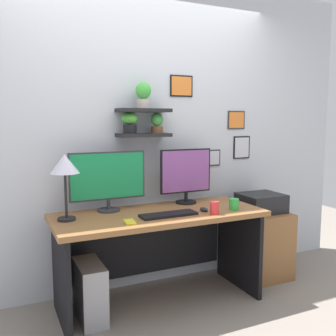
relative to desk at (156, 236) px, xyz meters
The scene contains 14 objects.
ground_plane 0.54m from the desk, 90.00° to the right, with size 8.00×8.00×0.00m, color gray.
back_wall_assembly 0.90m from the desk, 89.30° to the left, with size 4.40×0.24×2.70m.
desk is the anchor object (origin of this frame).
monitor_left 0.61m from the desk, 154.95° to the left, with size 0.61×0.18×0.47m.
monitor_right 0.60m from the desk, 25.03° to the left, with size 0.47×0.18×0.47m.
keyboard 0.29m from the desk, 83.70° to the right, with size 0.44×0.14×0.02m, color black.
computer_mouse 0.44m from the desk, 26.93° to the right, with size 0.06×0.09×0.03m, color black.
desk_lamp 0.92m from the desk, behind, with size 0.20×0.20×0.48m.
cell_phone 0.45m from the desk, 141.75° to the right, with size 0.07×0.14×0.01m, color yellow.
coffee_mug 0.68m from the desk, 21.45° to the right, with size 0.08×0.08×0.09m, color green.
pen_cup 0.53m from the desk, 38.47° to the right, with size 0.07×0.07×0.10m, color red.
drawer_cabinet 1.11m from the desk, ahead, with size 0.44×0.50×0.62m, color brown.
printer 1.10m from the desk, ahead, with size 0.38×0.34×0.17m, color black.
computer_tower_left 0.66m from the desk, behind, with size 0.18×0.40×0.43m, color #99999E.
Camera 1 is at (-1.16, -2.66, 1.47)m, focal length 40.54 mm.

